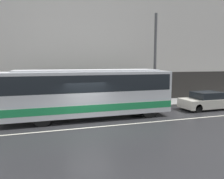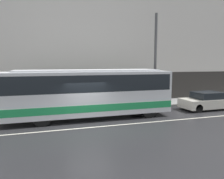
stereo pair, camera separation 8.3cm
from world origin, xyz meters
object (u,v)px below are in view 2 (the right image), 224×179
at_px(transit_bus, 89,91).
at_px(pedestrian_waiting, 56,99).
at_px(sedan_white_front, 208,101).
at_px(utility_pole_near, 155,60).

xyz_separation_m(transit_bus, pedestrian_waiting, (-2.01, 2.95, -0.93)).
height_order(transit_bus, sedan_white_front, transit_bus).
bearing_deg(pedestrian_waiting, sedan_white_front, -14.19).
height_order(sedan_white_front, utility_pole_near, utility_pole_near).
bearing_deg(transit_bus, pedestrian_waiting, 124.36).
height_order(transit_bus, pedestrian_waiting, transit_bus).
relative_size(utility_pole_near, pedestrian_waiting, 4.72).
relative_size(transit_bus, utility_pole_near, 1.44).
distance_m(utility_pole_near, pedestrian_waiting, 8.62).
height_order(utility_pole_near, pedestrian_waiting, utility_pole_near).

